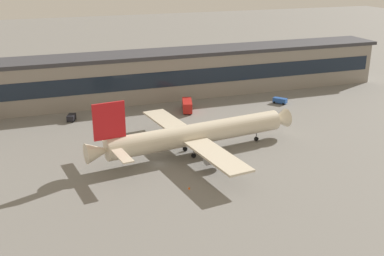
{
  "coord_description": "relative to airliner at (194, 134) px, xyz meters",
  "views": [
    {
      "loc": [
        -26.06,
        -96.74,
        44.39
      ],
      "look_at": [
        10.95,
        6.49,
        5.0
      ],
      "focal_mm": 44.27,
      "sensor_mm": 36.0,
      "label": 1
    }
  ],
  "objects": [
    {
      "name": "ground_plane",
      "position": [
        -10.04,
        -2.37,
        -4.88
      ],
      "size": [
        600.0,
        600.0,
        0.0
      ],
      "primitive_type": "plane",
      "color": "slate"
    },
    {
      "name": "terminal_building",
      "position": [
        -10.04,
        50.67,
        2.81
      ],
      "size": [
        195.83,
        15.16,
        15.34
      ],
      "color": "gray",
      "rests_on": "ground_plane"
    },
    {
      "name": "airliner",
      "position": [
        0.0,
        0.0,
        0.0
      ],
      "size": [
        53.7,
        46.11,
        15.62
      ],
      "color": "beige",
      "rests_on": "ground_plane"
    },
    {
      "name": "fuel_truck",
      "position": [
        9.47,
        32.46,
        -3.0
      ],
      "size": [
        5.11,
        8.85,
        3.35
      ],
      "color": "red",
      "rests_on": "ground_plane"
    },
    {
      "name": "baggage_tug",
      "position": [
        -25.17,
        34.9,
        -3.79
      ],
      "size": [
        3.1,
        4.06,
        1.85
      ],
      "color": "black",
      "rests_on": "ground_plane"
    },
    {
      "name": "follow_me_car",
      "position": [
        40.34,
        29.82,
        -3.79
      ],
      "size": [
        4.19,
        4.64,
        1.85
      ],
      "color": "#2651A5",
      "rests_on": "ground_plane"
    },
    {
      "name": "traffic_cone_0",
      "position": [
        -7.42,
        -17.33,
        -4.59
      ],
      "size": [
        0.46,
        0.46,
        0.57
      ],
      "primitive_type": "cone",
      "color": "#F2590C",
      "rests_on": "ground_plane"
    }
  ]
}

